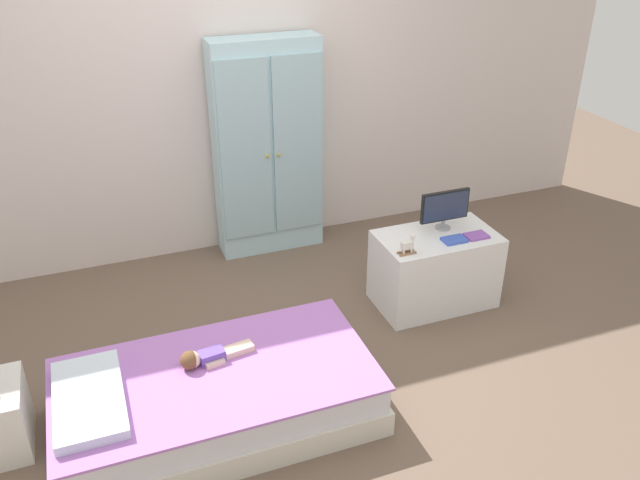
{
  "coord_description": "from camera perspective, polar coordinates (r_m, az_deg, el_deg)",
  "views": [
    {
      "loc": [
        -0.9,
        -2.91,
        2.46
      ],
      "look_at": [
        0.32,
        0.3,
        0.6
      ],
      "focal_mm": 36.85,
      "sensor_mm": 36.0,
      "label": 1
    }
  ],
  "objects": [
    {
      "name": "bed",
      "position": [
        3.5,
        -8.9,
        -13.31
      ],
      "size": [
        1.61,
        0.86,
        0.3
      ],
      "color": "silver",
      "rests_on": "ground_plane"
    },
    {
      "name": "rocking_horse_toy",
      "position": [
        3.98,
        7.71,
        -0.33
      ],
      "size": [
        0.11,
        0.04,
        0.13
      ],
      "color": "#8E6642",
      "rests_on": "tv_stand"
    },
    {
      "name": "tv_stand",
      "position": [
        4.37,
        9.93,
        -2.5
      ],
      "size": [
        0.77,
        0.45,
        0.5
      ],
      "primitive_type": "cube",
      "color": "white",
      "rests_on": "ground_plane"
    },
    {
      "name": "book_purple",
      "position": [
        4.28,
        13.43,
        0.36
      ],
      "size": [
        0.14,
        0.1,
        0.01
      ],
      "primitive_type": "cube",
      "color": "#8E51B2",
      "rests_on": "tv_stand"
    },
    {
      "name": "pillow",
      "position": [
        3.36,
        -19.44,
        -12.86
      ],
      "size": [
        0.32,
        0.61,
        0.05
      ],
      "primitive_type": "cube",
      "color": "silver",
      "rests_on": "bed"
    },
    {
      "name": "tv_monitor",
      "position": [
        4.28,
        10.8,
        2.81
      ],
      "size": [
        0.34,
        0.1,
        0.26
      ],
      "color": "#99999E",
      "rests_on": "tv_stand"
    },
    {
      "name": "wardrobe",
      "position": [
        4.79,
        -4.57,
        7.9
      ],
      "size": [
        0.77,
        0.28,
        1.58
      ],
      "color": "silver",
      "rests_on": "ground_plane"
    },
    {
      "name": "ground_plane",
      "position": [
        3.92,
        -2.84,
        -10.7
      ],
      "size": [
        10.0,
        10.0,
        0.02
      ],
      "primitive_type": "cube",
      "color": "brown"
    },
    {
      "name": "back_wall",
      "position": [
        4.71,
        -9.44,
        14.38
      ],
      "size": [
        6.4,
        0.05,
        2.7
      ],
      "primitive_type": "cube",
      "color": "silver",
      "rests_on": "ground_plane"
    },
    {
      "name": "book_blue",
      "position": [
        4.2,
        11.58,
        0.01
      ],
      "size": [
        0.15,
        0.1,
        0.02
      ],
      "primitive_type": "cube",
      "color": "blue",
      "rests_on": "tv_stand"
    },
    {
      "name": "doll",
      "position": [
        3.45,
        -10.09,
        -10.0
      ],
      "size": [
        0.39,
        0.14,
        0.1
      ],
      "color": "#6B4CB2",
      "rests_on": "bed"
    }
  ]
}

